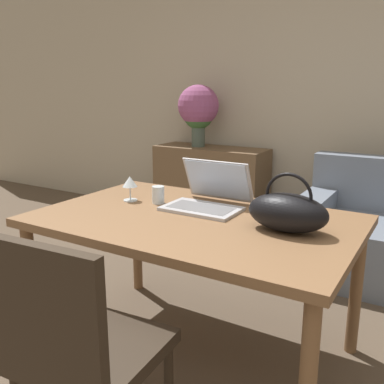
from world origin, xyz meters
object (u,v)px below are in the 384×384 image
(laptop, at_px, (209,195))
(drinking_glass, at_px, (158,195))
(chair, at_px, (79,345))
(handbag, at_px, (288,212))
(wine_glass, at_px, (130,183))
(flower_vase, at_px, (198,109))

(laptop, xyz_separation_m, drinking_glass, (-0.26, -0.08, -0.02))
(chair, distance_m, drinking_glass, 1.01)
(drinking_glass, distance_m, handbag, 0.74)
(wine_glass, xyz_separation_m, handbag, (0.89, -0.05, -0.01))
(laptop, xyz_separation_m, handbag, (0.47, -0.17, 0.02))
(laptop, height_order, handbag, handbag)
(chair, relative_size, flower_vase, 1.55)
(drinking_glass, bearing_deg, chair, -70.29)
(wine_glass, relative_size, flower_vase, 0.23)
(handbag, relative_size, flower_vase, 0.60)
(handbag, xyz_separation_m, flower_vase, (-1.50, 1.82, 0.31))
(chair, xyz_separation_m, laptop, (-0.07, 1.00, 0.28))
(laptop, height_order, flower_vase, flower_vase)
(laptop, distance_m, flower_vase, 1.98)
(laptop, bearing_deg, flower_vase, 121.90)
(handbag, bearing_deg, drinking_glass, 173.35)
(laptop, distance_m, drinking_glass, 0.28)
(chair, bearing_deg, drinking_glass, 105.52)
(wine_glass, bearing_deg, laptop, 15.68)
(chair, height_order, drinking_glass, chair)
(drinking_glass, distance_m, wine_glass, 0.17)
(handbag, distance_m, flower_vase, 2.38)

